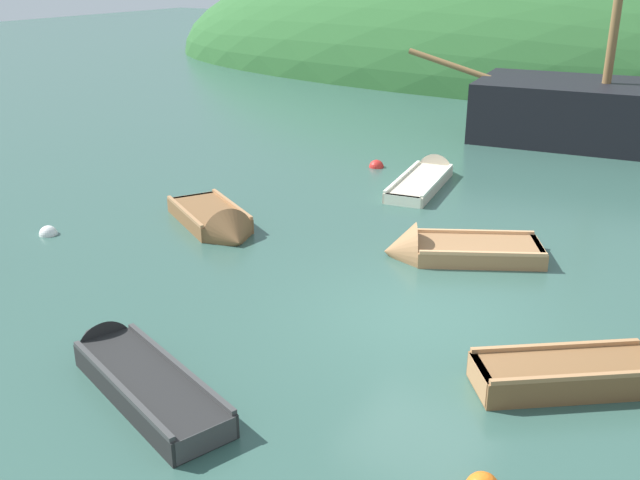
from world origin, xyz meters
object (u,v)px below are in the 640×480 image
at_px(rowboat_near_dock, 426,179).
at_px(buoy_red, 376,167).
at_px(rowboat_far, 133,375).
at_px(rowboat_portside, 217,225).
at_px(buoy_white, 49,234).
at_px(rowboat_center, 594,376).
at_px(rowboat_outer_left, 448,252).

xyz_separation_m(rowboat_near_dock, buoy_red, (-1.83, 0.60, -0.08)).
distance_m(rowboat_far, rowboat_near_dock, 11.33).
bearing_deg(rowboat_near_dock, rowboat_portside, 148.13).
bearing_deg(rowboat_far, buoy_red, -59.54).
bearing_deg(buoy_white, rowboat_near_dock, 56.38).
bearing_deg(rowboat_portside, rowboat_far, -31.54).
height_order(rowboat_center, rowboat_far, rowboat_center).
bearing_deg(rowboat_center, rowboat_far, 173.31).
bearing_deg(rowboat_near_dock, buoy_red, 62.70).
relative_size(rowboat_far, rowboat_near_dock, 0.95).
bearing_deg(buoy_red, buoy_white, -112.13).
height_order(rowboat_outer_left, rowboat_near_dock, rowboat_outer_left).
height_order(rowboat_far, buoy_red, rowboat_far).
height_order(buoy_white, buoy_red, buoy_red).
xyz_separation_m(rowboat_outer_left, rowboat_far, (-1.98, -6.70, 0.02)).
relative_size(rowboat_center, buoy_white, 7.69).
xyz_separation_m(rowboat_far, rowboat_portside, (-3.00, 5.48, -0.01)).
distance_m(rowboat_portside, rowboat_near_dock, 6.32).
relative_size(rowboat_far, buoy_red, 8.92).
height_order(rowboat_center, rowboat_near_dock, rowboat_center).
relative_size(rowboat_outer_left, rowboat_far, 0.87).
bearing_deg(rowboat_far, rowboat_near_dock, -68.07).
height_order(rowboat_portside, rowboat_near_dock, rowboat_portside).
height_order(rowboat_far, rowboat_near_dock, rowboat_far).
distance_m(rowboat_center, rowboat_near_dock, 10.01).
xyz_separation_m(rowboat_far, buoy_white, (-5.92, 3.26, -0.12)).
relative_size(rowboat_far, rowboat_portside, 1.20).
bearing_deg(rowboat_near_dock, rowboat_far, 173.66).
relative_size(rowboat_near_dock, buoy_red, 9.42).
distance_m(rowboat_center, rowboat_far, 6.51).
bearing_deg(rowboat_portside, buoy_red, 114.41).
height_order(rowboat_portside, buoy_red, rowboat_portside).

